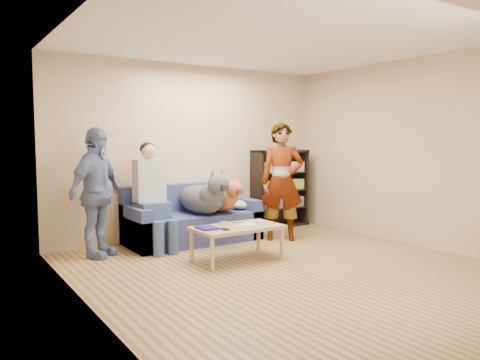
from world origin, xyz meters
TOP-DOWN VIEW (x-y plane):
  - ground at (0.00, 0.00)m, footprint 5.00×5.00m
  - ceiling at (0.00, 0.00)m, footprint 5.00×5.00m
  - wall_back at (0.00, 2.50)m, footprint 4.50×0.00m
  - wall_left at (-2.25, 0.00)m, footprint 0.00×5.00m
  - wall_right at (2.25, 0.00)m, footprint 0.00×5.00m
  - blanket at (0.55, 1.97)m, footprint 0.38×0.32m
  - person_standing_right at (0.92, 1.47)m, footprint 0.75×0.70m
  - person_standing_left at (-1.66, 1.95)m, footprint 1.00×0.91m
  - held_controller at (0.72, 1.27)m, footprint 0.07×0.12m
  - notebook_blue at (-0.66, 0.91)m, footprint 0.20×0.26m
  - papers at (-0.21, 0.76)m, footprint 0.26×0.20m
  - magazine at (-0.18, 0.78)m, footprint 0.22×0.17m
  - camera_silver at (-0.38, 0.98)m, footprint 0.11×0.06m
  - controller_a at (0.02, 0.96)m, footprint 0.04×0.13m
  - controller_b at (0.10, 0.88)m, footprint 0.09×0.06m
  - headphone_cup_a at (-0.06, 0.84)m, footprint 0.07×0.07m
  - headphone_cup_b at (-0.06, 0.92)m, footprint 0.07×0.07m
  - pen_orange at (-0.28, 0.70)m, footprint 0.13×0.06m
  - pen_black at (-0.14, 1.04)m, footprint 0.13×0.08m
  - wallet at (-0.51, 0.74)m, footprint 0.07×0.12m
  - sofa at (-0.25, 2.10)m, footprint 1.90×0.85m
  - person_seated at (-0.91, 1.97)m, footprint 0.40×0.73m
  - dog_gray at (-0.17, 1.87)m, footprint 0.47×1.28m
  - dog_tan at (0.14, 1.93)m, footprint 0.38×1.15m
  - coffee_table at (-0.26, 0.86)m, footprint 1.10×0.60m
  - bookshelf at (1.55, 2.33)m, footprint 1.00×0.34m

SIDE VIEW (x-z plane):
  - ground at x=0.00m, z-range 0.00..0.00m
  - sofa at x=-0.25m, z-range -0.13..0.69m
  - coffee_table at x=-0.26m, z-range 0.16..0.58m
  - pen_orange at x=-0.28m, z-range 0.42..0.43m
  - pen_black at x=-0.14m, z-range 0.42..0.43m
  - papers at x=-0.21m, z-range 0.42..0.43m
  - wallet at x=-0.51m, z-range 0.42..0.43m
  - headphone_cup_a at x=-0.06m, z-range 0.42..0.44m
  - headphone_cup_b at x=-0.06m, z-range 0.42..0.44m
  - notebook_blue at x=-0.66m, z-range 0.42..0.45m
  - controller_a at x=0.02m, z-range 0.42..0.45m
  - controller_b at x=0.10m, z-range 0.42..0.45m
  - magazine at x=-0.18m, z-range 0.43..0.45m
  - camera_silver at x=-0.38m, z-range 0.42..0.47m
  - blanket at x=0.55m, z-range 0.43..0.56m
  - dog_tan at x=0.14m, z-range 0.35..0.90m
  - dog_gray at x=-0.17m, z-range 0.33..1.01m
  - bookshelf at x=1.55m, z-range 0.03..1.33m
  - person_seated at x=-0.91m, z-range 0.04..1.51m
  - person_standing_left at x=-1.66m, z-range 0.00..1.63m
  - person_standing_right at x=0.92m, z-range 0.00..1.72m
  - held_controller at x=0.72m, z-range 1.01..1.04m
  - wall_back at x=0.00m, z-range -0.95..3.55m
  - wall_left at x=-2.25m, z-range -1.20..3.80m
  - wall_right at x=2.25m, z-range -1.20..3.80m
  - ceiling at x=0.00m, z-range 2.60..2.60m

